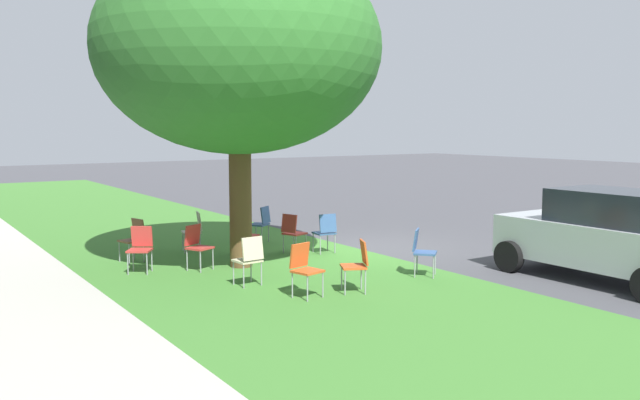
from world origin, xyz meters
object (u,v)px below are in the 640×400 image
chair_9 (197,244)px  chair_10 (292,230)px  chair_6 (249,257)px  chair_8 (358,262)px  chair_5 (141,246)px  chair_3 (134,237)px  chair_7 (421,248)px  chair_4 (326,230)px  street_tree (238,49)px  chair_11 (262,221)px  chair_0 (245,232)px  chair_2 (304,266)px  parked_car (606,235)px  chair_1 (195,228)px

chair_9 → chair_10: 2.43m
chair_6 → chair_8: (-1.39, -1.30, 0.00)m
chair_5 → chair_8: same height
chair_3 → chair_7: same height
chair_4 → chair_9: (-0.03, 3.03, 0.00)m
chair_4 → chair_8: (-3.16, 1.50, 0.00)m
street_tree → chair_11: street_tree is taller
chair_7 → chair_8: bearing=100.7°
chair_8 → chair_9: size_ratio=1.00×
chair_7 → chair_4: bearing=4.6°
chair_0 → chair_11: 1.68m
chair_3 → chair_6: same height
chair_6 → chair_7: size_ratio=1.00×
chair_6 → chair_8: bearing=-136.9°
chair_2 → parked_car: (-2.01, -5.13, 0.32)m
chair_5 → chair_7: size_ratio=1.00×
chair_1 → chair_7: (-4.62, -2.53, 0.00)m
chair_5 → chair_0: bearing=-82.4°
chair_1 → chair_2: (-4.72, 0.10, 0.00)m
chair_11 → chair_1: bearing=94.6°
chair_10 → parked_car: bearing=-147.7°
chair_4 → chair_7: bearing=-175.4°
chair_7 → chair_0: bearing=28.0°
chair_7 → chair_9: same height
street_tree → chair_0: (0.88, -0.53, -3.73)m
chair_5 → chair_10: same height
chair_9 → chair_10: size_ratio=1.00×
chair_0 → chair_7: same height
chair_5 → chair_9: bearing=-111.5°
street_tree → chair_2: (-2.72, 0.24, -3.73)m
chair_9 → parked_car: 7.57m
chair_0 → chair_7: bearing=-152.0°
chair_2 → street_tree: bearing=-5.0°
street_tree → chair_6: 4.09m
chair_2 → chair_1: bearing=-1.2°
chair_3 → chair_2: bearing=-162.6°
chair_8 → chair_11: (5.09, -0.96, 0.00)m
chair_4 → chair_1: bearing=52.1°
chair_7 → parked_car: 3.29m
chair_3 → chair_11: size_ratio=1.00×
chair_0 → parked_car: (-5.61, -4.36, 0.32)m
street_tree → parked_car: 7.62m
chair_8 → chair_6: bearing=43.1°
chair_3 → chair_7: size_ratio=1.00×
chair_0 → chair_1: 1.31m
chair_1 → chair_4: (-1.79, -2.30, 0.00)m
chair_0 → chair_10: 1.05m
chair_5 → chair_6: same height
chair_5 → parked_car: 8.57m
chair_7 → parked_car: size_ratio=0.24×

